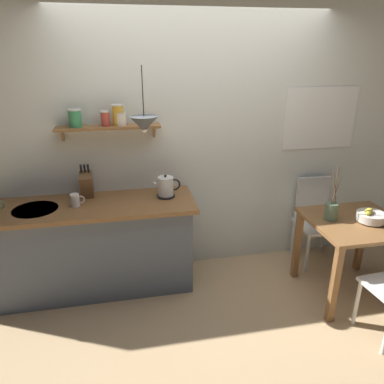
{
  "coord_description": "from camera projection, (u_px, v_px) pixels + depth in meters",
  "views": [
    {
      "loc": [
        -0.69,
        -2.75,
        2.15
      ],
      "look_at": [
        -0.1,
        0.25,
        0.95
      ],
      "focal_mm": 33.91,
      "sensor_mm": 36.0,
      "label": 1
    }
  ],
  "objects": [
    {
      "name": "ground_plane",
      "position": [
        207.0,
        294.0,
        3.42
      ],
      "size": [
        14.0,
        14.0,
        0.0
      ],
      "primitive_type": "plane",
      "color": "tan"
    },
    {
      "name": "back_wall",
      "position": [
        215.0,
        137.0,
        3.56
      ],
      "size": [
        6.8,
        0.11,
        2.7
      ],
      "color": "silver",
      "rests_on": "ground_plane"
    },
    {
      "name": "kitchen_counter",
      "position": [
        96.0,
        246.0,
        3.37
      ],
      "size": [
        1.83,
        0.63,
        0.88
      ],
      "color": "slate",
      "rests_on": "ground_plane"
    },
    {
      "name": "wall_shelf",
      "position": [
        107.0,
        121.0,
        3.15
      ],
      "size": [
        0.91,
        0.2,
        0.31
      ],
      "color": "brown"
    },
    {
      "name": "dining_table",
      "position": [
        354.0,
        234.0,
        3.24
      ],
      "size": [
        0.81,
        0.76,
        0.75
      ],
      "color": "brown",
      "rests_on": "ground_plane"
    },
    {
      "name": "dining_chair_far",
      "position": [
        315.0,
        217.0,
        3.85
      ],
      "size": [
        0.42,
        0.43,
        0.91
      ],
      "color": "silver",
      "rests_on": "ground_plane"
    },
    {
      "name": "fruit_bowl",
      "position": [
        371.0,
        216.0,
        3.15
      ],
      "size": [
        0.24,
        0.24,
        0.12
      ],
      "color": "silver",
      "rests_on": "dining_table"
    },
    {
      "name": "twig_vase",
      "position": [
        331.0,
        211.0,
        3.18
      ],
      "size": [
        0.11,
        0.11,
        0.49
      ],
      "color": "#567056",
      "rests_on": "dining_table"
    },
    {
      "name": "electric_kettle",
      "position": [
        166.0,
        187.0,
        3.32
      ],
      "size": [
        0.25,
        0.17,
        0.22
      ],
      "color": "black",
      "rests_on": "kitchen_counter"
    },
    {
      "name": "knife_block",
      "position": [
        87.0,
        184.0,
        3.29
      ],
      "size": [
        0.11,
        0.2,
        0.33
      ],
      "color": "brown",
      "rests_on": "kitchen_counter"
    },
    {
      "name": "coffee_mug_by_sink",
      "position": [
        75.0,
        200.0,
        3.13
      ],
      "size": [
        0.12,
        0.08,
        0.11
      ],
      "color": "white",
      "rests_on": "kitchen_counter"
    },
    {
      "name": "pendant_lamp",
      "position": [
        144.0,
        124.0,
        2.88
      ],
      "size": [
        0.23,
        0.23,
        0.51
      ],
      "color": "black"
    }
  ]
}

